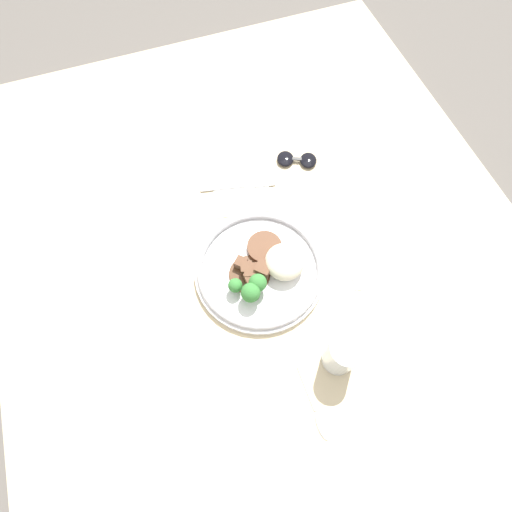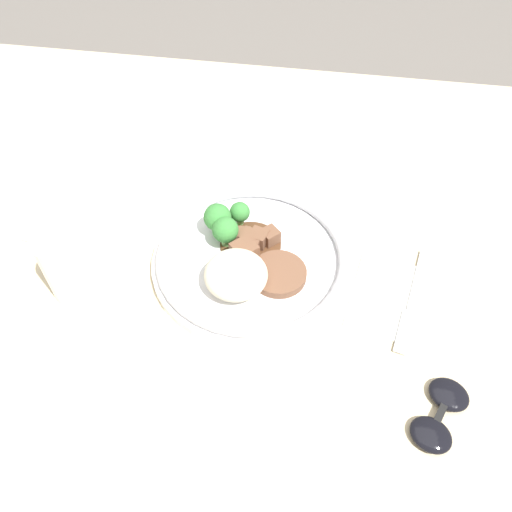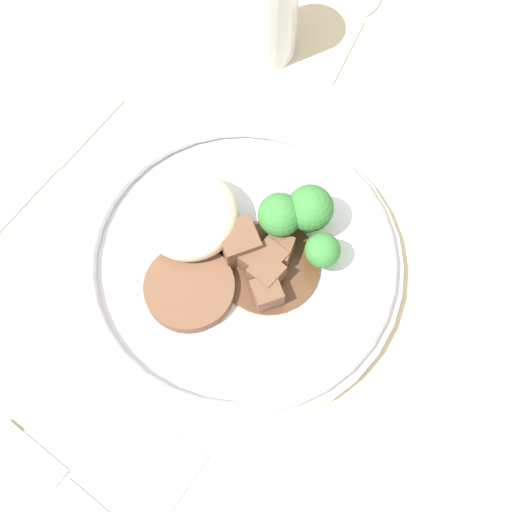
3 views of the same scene
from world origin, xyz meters
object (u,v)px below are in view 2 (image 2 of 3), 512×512
at_px(fork, 409,308).
at_px(knife, 211,392).
at_px(plate, 248,258).
at_px(juice_glass, 69,268).
at_px(spoon, 45,239).
at_px(sunglasses, 440,414).

distance_m(fork, knife, 0.29).
relative_size(fork, knife, 0.83).
bearing_deg(knife, plate, -83.04).
distance_m(plate, knife, 0.20).
bearing_deg(juice_glass, fork, -175.19).
xyz_separation_m(knife, spoon, (0.31, -0.20, 0.00)).
height_order(fork, sunglasses, sunglasses).
relative_size(spoon, sunglasses, 1.30).
height_order(plate, spoon, plate).
relative_size(juice_glass, sunglasses, 0.92).
distance_m(plate, juice_glass, 0.25).
bearing_deg(knife, juice_glass, -19.09).
relative_size(juice_glass, spoon, 0.71).
relative_size(plate, sunglasses, 2.58).
xyz_separation_m(plate, spoon, (0.32, -0.00, -0.02)).
xyz_separation_m(plate, fork, (-0.23, 0.04, -0.02)).
height_order(knife, sunglasses, sunglasses).
xyz_separation_m(fork, knife, (0.24, 0.16, -0.00)).
bearing_deg(plate, spoon, -0.13).
bearing_deg(fork, juice_glass, -73.04).
bearing_deg(knife, spoon, -23.30).
xyz_separation_m(juice_glass, knife, (-0.22, 0.12, -0.04)).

